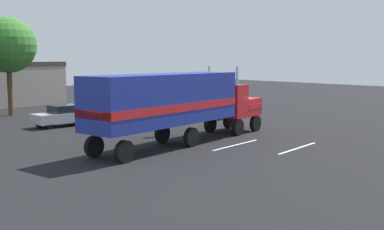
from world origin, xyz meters
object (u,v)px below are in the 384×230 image
at_px(parked_bus, 162,90).
at_px(parked_car, 63,115).
at_px(tree_center, 8,45).
at_px(semi_truck, 178,101).
at_px(person_bystander, 159,123).

distance_m(parked_bus, parked_car, 11.46).
bearing_deg(tree_center, parked_bus, -28.69).
bearing_deg(semi_truck, parked_bus, 56.75).
relative_size(parked_bus, tree_center, 1.30).
height_order(parked_car, tree_center, tree_center).
height_order(semi_truck, parked_bus, semi_truck).
xyz_separation_m(semi_truck, person_bystander, (0.78, 2.95, -1.63)).
xyz_separation_m(semi_truck, parked_car, (-1.90, 11.37, -1.72)).
height_order(parked_bus, parked_car, parked_bus).
distance_m(semi_truck, tree_center, 20.99).
relative_size(person_bystander, parked_car, 0.36).
bearing_deg(parked_car, parked_bus, 13.34).
bearing_deg(semi_truck, parked_car, 99.51).
relative_size(person_bystander, parked_bus, 0.14).
distance_m(parked_bus, tree_center, 14.14).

